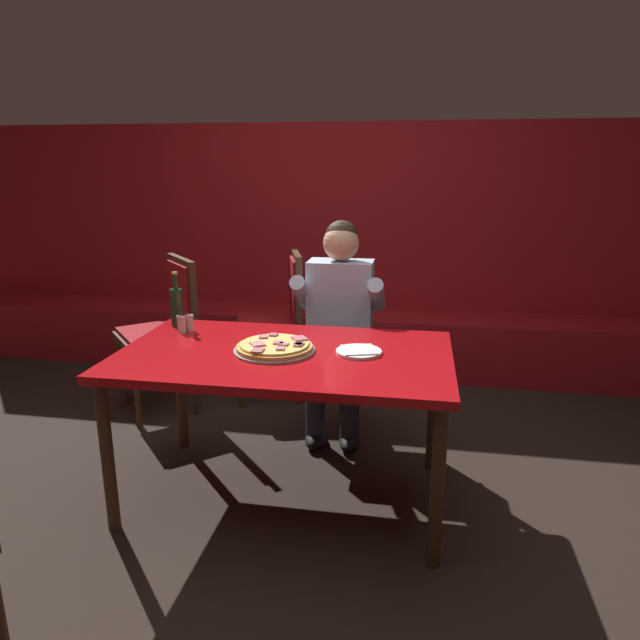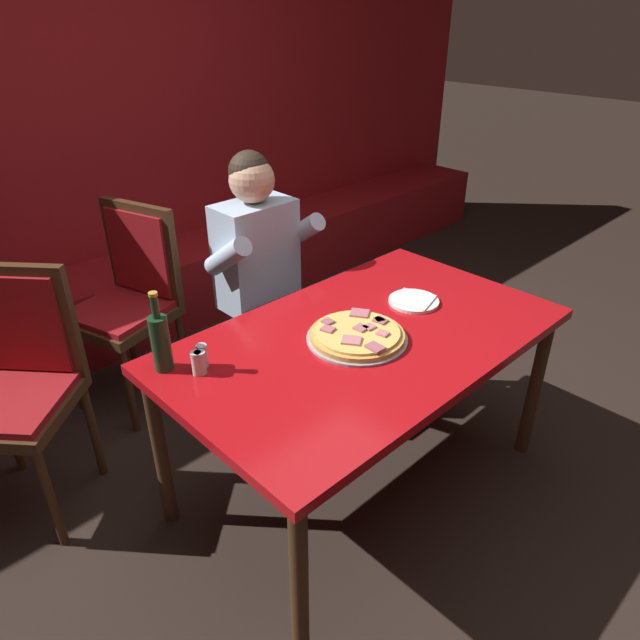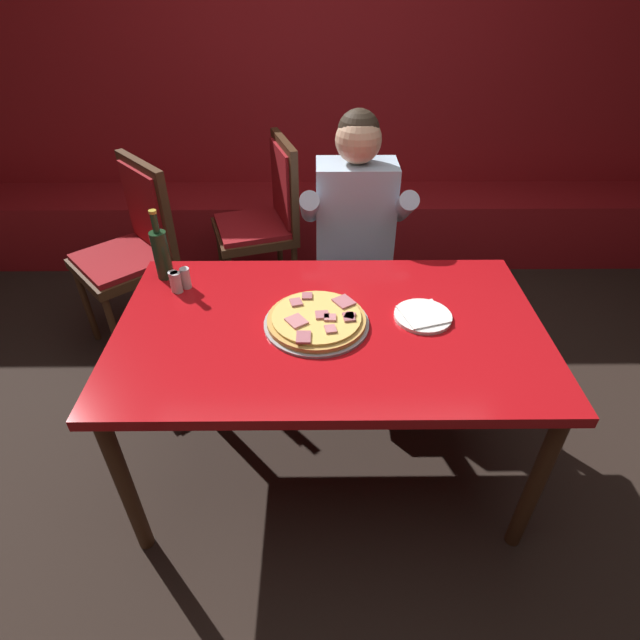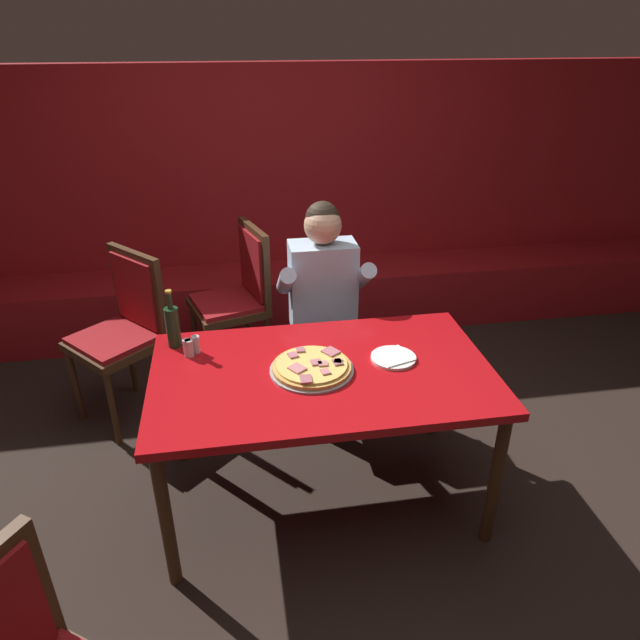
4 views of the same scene
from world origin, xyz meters
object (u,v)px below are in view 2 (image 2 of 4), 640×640
(shaker_black_pepper, at_px, (197,364))
(beer_bottle, at_px, (160,341))
(diner_seated_blue_shirt, at_px, (268,274))
(dining_chair_far_right, at_px, (15,376))
(pizza, at_px, (357,335))
(dining_chair_by_booth, at_px, (130,292))
(shaker_parmesan, at_px, (201,364))
(shaker_oregano, at_px, (202,357))
(main_dining_table, at_px, (365,351))
(plate_white_paper, at_px, (414,301))

(shaker_black_pepper, bearing_deg, beer_bottle, 121.07)
(diner_seated_blue_shirt, bearing_deg, beer_bottle, -152.03)
(shaker_black_pepper, bearing_deg, dining_chair_far_right, 120.66)
(pizza, distance_m, dining_chair_by_booth, 1.30)
(shaker_parmesan, distance_m, shaker_oregano, 0.04)
(shaker_parmesan, distance_m, diner_seated_blue_shirt, 0.92)
(beer_bottle, xyz_separation_m, shaker_oregano, (0.10, -0.08, -0.07))
(shaker_black_pepper, xyz_separation_m, shaker_oregano, (0.04, 0.02, 0.00))
(shaker_parmesan, bearing_deg, diner_seated_blue_shirt, 36.56)
(main_dining_table, xyz_separation_m, pizza, (-0.05, -0.00, 0.09))
(main_dining_table, relative_size, shaker_black_pepper, 17.77)
(shaker_oregano, bearing_deg, plate_white_paper, -13.16)
(shaker_black_pepper, height_order, dining_chair_by_booth, dining_chair_by_booth)
(plate_white_paper, xyz_separation_m, beer_bottle, (-1.00, 0.29, 0.10))
(plate_white_paper, height_order, dining_chair_by_booth, dining_chair_by_booth)
(shaker_parmesan, relative_size, dining_chair_by_booth, 0.08)
(pizza, height_order, dining_chair_by_booth, dining_chair_by_booth)
(plate_white_paper, bearing_deg, shaker_oregano, 166.84)
(pizza, xyz_separation_m, beer_bottle, (-0.62, 0.33, 0.09))
(plate_white_paper, distance_m, shaker_oregano, 0.93)
(dining_chair_far_right, bearing_deg, plate_white_paper, -32.75)
(dining_chair_by_booth, bearing_deg, main_dining_table, -75.06)
(pizza, relative_size, dining_chair_by_booth, 0.37)
(beer_bottle, height_order, shaker_parmesan, beer_bottle)
(plate_white_paper, height_order, beer_bottle, beer_bottle)
(shaker_black_pepper, xyz_separation_m, diner_seated_blue_shirt, (0.74, 0.54, -0.08))
(pizza, xyz_separation_m, shaker_black_pepper, (-0.55, 0.22, 0.02))
(main_dining_table, bearing_deg, plate_white_paper, 6.19)
(shaker_parmesan, bearing_deg, dining_chair_far_right, 121.08)
(dining_chair_far_right, bearing_deg, dining_chair_by_booth, 28.15)
(pizza, xyz_separation_m, shaker_parmesan, (-0.54, 0.22, 0.02))
(shaker_parmesan, height_order, dining_chair_far_right, dining_chair_far_right)
(pizza, distance_m, dining_chair_far_right, 1.32)
(main_dining_table, height_order, diner_seated_blue_shirt, diner_seated_blue_shirt)
(pizza, xyz_separation_m, dining_chair_by_booth, (-0.29, 1.26, -0.17))
(shaker_oregano, bearing_deg, dining_chair_far_right, 124.02)
(dining_chair_far_right, bearing_deg, main_dining_table, -41.95)
(main_dining_table, bearing_deg, shaker_black_pepper, 159.63)
(shaker_black_pepper, bearing_deg, diner_seated_blue_shirt, 35.80)
(pizza, bearing_deg, shaker_oregano, 154.17)
(beer_bottle, bearing_deg, diner_seated_blue_shirt, 27.97)
(plate_white_paper, xyz_separation_m, dining_chair_by_booth, (-0.68, 1.22, -0.16))
(plate_white_paper, bearing_deg, diner_seated_blue_shirt, 105.22)
(dining_chair_far_right, bearing_deg, shaker_oregano, -55.98)
(shaker_parmesan, relative_size, shaker_oregano, 1.00)
(shaker_parmesan, relative_size, dining_chair_far_right, 0.09)
(beer_bottle, distance_m, diner_seated_blue_shirt, 0.93)
(plate_white_paper, bearing_deg, beer_bottle, 163.75)
(pizza, bearing_deg, shaker_black_pepper, 157.96)
(main_dining_table, height_order, beer_bottle, beer_bottle)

